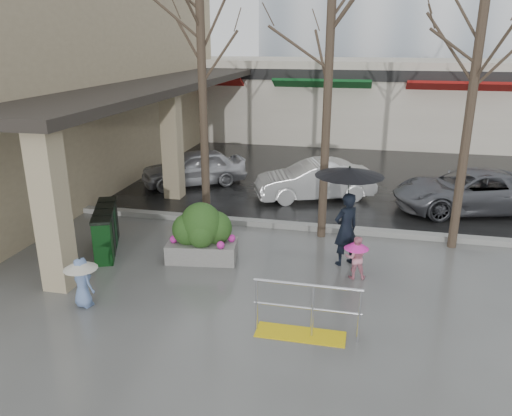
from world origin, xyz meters
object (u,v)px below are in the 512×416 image
at_px(handrail, 304,317).
at_px(tree_midwest, 331,28).
at_px(car_c, 470,191).
at_px(car_b, 315,180).
at_px(tree_mideast, 479,46).
at_px(child_pink, 356,254).
at_px(child_blue, 82,277).
at_px(planter, 202,233).
at_px(car_a, 194,167).
at_px(news_boxes, 106,230).
at_px(tree_west, 201,35).
at_px(woman, 348,202).

distance_m(handrail, tree_midwest, 6.83).
bearing_deg(tree_midwest, car_c, 36.23).
xyz_separation_m(handrail, car_b, (-0.72, 8.04, 0.25)).
distance_m(tree_midwest, tree_mideast, 3.32).
bearing_deg(child_pink, car_b, -83.14).
bearing_deg(child_blue, tree_mideast, -126.62).
height_order(handrail, tree_midwest, tree_midwest).
relative_size(child_pink, child_blue, 0.95).
xyz_separation_m(child_pink, car_c, (3.22, 5.37, 0.07)).
bearing_deg(car_c, planter, -67.85).
bearing_deg(car_a, news_boxes, -32.71).
xyz_separation_m(tree_midwest, child_pink, (0.96, -2.31, -4.68)).
bearing_deg(car_c, tree_mideast, -31.26).
bearing_deg(planter, car_a, 111.11).
distance_m(tree_midwest, car_b, 5.66).
bearing_deg(car_c, handrail, -42.33).
height_order(tree_midwest, car_b, tree_midwest).
height_order(car_a, car_c, same).
relative_size(car_a, car_b, 0.97).
xyz_separation_m(tree_mideast, news_boxes, (-8.40, -2.13, -4.31)).
distance_m(handrail, tree_mideast, 7.28).
bearing_deg(planter, car_b, 69.07).
bearing_deg(car_b, tree_west, -61.20).
xyz_separation_m(child_blue, car_c, (8.38, 7.78, -0.00)).
relative_size(woman, child_blue, 2.29).
bearing_deg(tree_mideast, planter, -160.18).
bearing_deg(child_pink, child_blue, 16.61).
relative_size(tree_mideast, planter, 3.77).
distance_m(planter, news_boxes, 2.49).
bearing_deg(planter, child_pink, -2.79).
relative_size(tree_midwest, tree_mideast, 1.08).
bearing_deg(tree_mideast, car_b, 139.93).
relative_size(child_blue, car_b, 0.27).
height_order(tree_midwest, child_blue, tree_midwest).
height_order(child_pink, car_b, car_b).
height_order(tree_mideast, planter, tree_mideast).
distance_m(tree_midwest, news_boxes, 7.24).
height_order(handrail, news_boxes, news_boxes).
bearing_deg(tree_west, car_a, 114.02).
bearing_deg(planter, news_boxes, 179.86).
bearing_deg(car_a, woman, 13.86).
bearing_deg(child_pink, planter, -11.21).
height_order(tree_west, planter, tree_west).
distance_m(woman, car_b, 5.10).
distance_m(child_blue, news_boxes, 2.74).
bearing_deg(car_b, news_boxes, -62.27).
xyz_separation_m(tree_west, child_blue, (-1.00, -4.71, -4.45)).
bearing_deg(woman, child_blue, -7.14).
relative_size(tree_west, news_boxes, 3.43).
xyz_separation_m(tree_midwest, car_a, (-4.97, 3.97, -4.60)).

